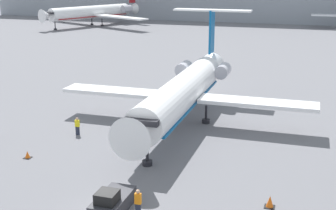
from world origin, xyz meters
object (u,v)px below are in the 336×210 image
object	(u,v)px
traffic_cone_right	(270,202)
worker_by_wing	(77,126)
worker_near_tug	(138,202)
airplane_parked_far_right	(94,12)
pushback_tug	(113,202)
airplane_main	(184,90)
traffic_cone_left	(27,155)

from	to	relation	value
traffic_cone_right	worker_by_wing	bearing A→B (deg)	154.59
worker_near_tug	airplane_parked_far_right	world-z (taller)	airplane_parked_far_right
worker_by_wing	airplane_parked_far_right	bearing A→B (deg)	114.84
worker_near_tug	traffic_cone_right	distance (m)	8.53
worker_near_tug	worker_by_wing	size ratio (longest dim) A/B	1.10
pushback_tug	airplane_parked_far_right	world-z (taller)	airplane_parked_far_right
worker_by_wing	airplane_main	bearing A→B (deg)	35.00
worker_by_wing	traffic_cone_left	distance (m)	6.41
pushback_tug	worker_by_wing	world-z (taller)	pushback_tug
airplane_main	airplane_parked_far_right	bearing A→B (deg)	121.59
airplane_main	worker_near_tug	xyz separation A→B (m)	(2.17, -18.37, -2.47)
pushback_tug	traffic_cone_left	world-z (taller)	pushback_tug
traffic_cone_left	worker_near_tug	bearing A→B (deg)	-27.15
traffic_cone_left	airplane_parked_far_right	world-z (taller)	airplane_parked_far_right
pushback_tug	airplane_parked_far_right	xyz separation A→B (m)	(-46.10, 92.57, 3.12)
pushback_tug	traffic_cone_left	xyz separation A→B (m)	(-10.16, 5.95, -0.34)
worker_near_tug	worker_by_wing	distance (m)	16.37
pushback_tug	worker_by_wing	xyz separation A→B (m)	(-8.90, 12.20, 0.25)
airplane_main	traffic_cone_right	size ratio (longest dim) A/B	35.53
worker_by_wing	traffic_cone_right	bearing A→B (deg)	-25.41
traffic_cone_left	airplane_parked_far_right	size ratio (longest dim) A/B	0.02
airplane_main	traffic_cone_right	world-z (taller)	airplane_main
worker_by_wing	airplane_parked_far_right	xyz separation A→B (m)	(-37.20, 80.37, 2.87)
airplane_main	traffic_cone_left	bearing A→B (deg)	-128.67
airplane_parked_far_right	pushback_tug	bearing A→B (deg)	-63.52
traffic_cone_right	traffic_cone_left	bearing A→B (deg)	172.80
worker_near_tug	traffic_cone_left	size ratio (longest dim) A/B	3.10
pushback_tug	traffic_cone_right	xyz separation A→B (m)	(9.49, 3.47, -0.24)
worker_by_wing	traffic_cone_right	size ratio (longest dim) A/B	2.11
worker_near_tug	airplane_parked_far_right	bearing A→B (deg)	117.32
airplane_parked_far_right	traffic_cone_left	bearing A→B (deg)	-67.46
worker_near_tug	pushback_tug	bearing A→B (deg)	174.11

